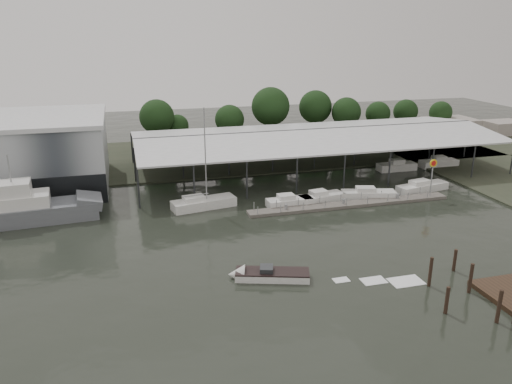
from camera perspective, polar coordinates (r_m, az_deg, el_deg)
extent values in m
plane|color=black|center=(53.59, 0.74, -6.50)|extent=(200.00, 200.00, 0.00)
cube|color=#36392A|center=(92.53, -6.46, 4.13)|extent=(140.00, 30.00, 0.30)
cube|color=#A7AEB2|center=(80.05, -25.38, 3.87)|extent=(24.00, 20.00, 10.00)
cube|color=black|center=(71.27, -26.31, -0.38)|extent=(24.00, 0.30, 4.00)
cube|color=white|center=(79.09, -25.89, 7.52)|extent=(24.50, 20.50, 0.60)
cube|color=#2D3032|center=(82.26, 6.83, 7.11)|extent=(58.00, 0.40, 0.30)
cylinder|color=#2D3032|center=(66.28, -13.29, 0.45)|extent=(0.24, 0.24, 5.50)
cylinder|color=#2D3032|center=(89.06, 27.25, 3.41)|extent=(0.24, 0.24, 5.50)
cylinder|color=#2D3032|center=(88.50, -13.98, 4.82)|extent=(0.24, 0.24, 5.50)
cylinder|color=#2D3032|center=(106.64, 19.09, 6.58)|extent=(0.24, 0.24, 5.50)
cube|color=#67635B|center=(67.30, 10.72, -1.39)|extent=(28.00, 2.00, 0.40)
cylinder|color=gray|center=(61.88, 0.20, -2.23)|extent=(0.10, 0.10, 1.20)
cylinder|color=gray|center=(74.27, 19.53, 0.21)|extent=(0.10, 0.10, 1.20)
cube|color=gray|center=(66.71, 9.98, -1.07)|extent=(0.30, 0.30, 0.70)
cylinder|color=gray|center=(72.53, 19.41, 1.21)|extent=(0.16, 0.16, 5.00)
cylinder|color=yellow|center=(71.88, 19.61, 3.12)|extent=(1.10, 0.12, 1.10)
cylinder|color=red|center=(71.83, 19.65, 3.11)|extent=(0.70, 0.05, 0.70)
cube|color=gray|center=(116.33, 21.26, 6.86)|extent=(10.00, 8.00, 4.00)
cube|color=gray|center=(123.78, 26.40, 6.58)|extent=(8.00, 6.00, 3.00)
cube|color=slate|center=(66.53, -24.82, -2.41)|extent=(17.13, 6.05, 2.40)
cube|color=slate|center=(65.86, -18.56, -0.92)|extent=(3.57, 4.74, 1.80)
cube|color=silver|center=(66.09, -25.89, -1.04)|extent=(8.19, 4.52, 1.80)
cube|color=silver|center=(65.60, -26.09, 0.36)|extent=(4.29, 3.64, 1.61)
cylinder|color=gray|center=(64.99, -26.38, 2.38)|extent=(0.18, 0.18, 3.50)
cube|color=white|center=(65.66, -5.98, -1.39)|extent=(8.72, 4.08, 1.40)
cube|color=silver|center=(64.96, -7.11, -0.81)|extent=(2.96, 2.25, 0.80)
cylinder|color=gray|center=(63.92, -5.81, 4.21)|extent=(0.16, 0.16, 12.15)
cylinder|color=gray|center=(64.87, -6.92, -0.36)|extent=(3.46, 0.76, 0.12)
cube|color=white|center=(47.42, 1.88, -9.51)|extent=(7.17, 4.01, 0.90)
cone|color=white|center=(47.56, -2.25, -9.42)|extent=(2.13, 2.39, 2.00)
cube|color=black|center=(47.24, 1.88, -9.08)|extent=(7.19, 4.07, 0.12)
cube|color=#2D3032|center=(47.13, 1.21, -8.80)|extent=(1.57, 1.70, 0.50)
cube|color=white|center=(47.97, 9.71, -9.88)|extent=(2.30, 1.50, 0.04)
cube|color=white|center=(48.45, 13.28, -9.83)|extent=(3.10, 2.00, 0.04)
cube|color=white|center=(49.10, 16.77, -9.75)|extent=(3.90, 2.50, 0.04)
cube|color=white|center=(66.09, 3.85, -1.19)|extent=(6.14, 2.37, 1.10)
cube|color=silver|center=(65.68, 3.45, -0.57)|extent=(2.17, 1.67, 0.70)
cube|color=white|center=(68.15, 7.52, -0.71)|extent=(6.66, 3.34, 1.10)
cube|color=silver|center=(67.71, 7.16, -0.10)|extent=(2.49, 1.99, 0.70)
cube|color=white|center=(70.71, 12.73, -0.31)|extent=(7.67, 3.93, 1.10)
cube|color=silver|center=(70.24, 12.41, 0.28)|extent=(2.89, 2.19, 0.70)
cube|color=white|center=(76.02, 18.46, 0.49)|extent=(8.40, 3.67, 1.10)
cube|color=silver|center=(75.52, 18.20, 1.04)|extent=(3.09, 2.11, 0.70)
cylinder|color=#36261B|center=(48.64, 23.29, -9.36)|extent=(0.32, 0.32, 3.41)
cylinder|color=#36261B|center=(44.74, 20.94, -11.81)|extent=(0.32, 0.32, 3.03)
cylinder|color=#36261B|center=(48.48, 19.27, -8.92)|extent=(0.32, 0.32, 3.46)
cylinder|color=#36261B|center=(52.29, 21.73, -7.55)|extent=(0.32, 0.32, 2.85)
cylinder|color=#36261B|center=(44.96, 25.98, -12.01)|extent=(0.32, 0.32, 3.50)
cylinder|color=#302215|center=(97.67, -11.12, 6.00)|extent=(0.50, 0.50, 4.68)
sphere|color=#1F3D19|center=(96.90, -11.27, 8.43)|extent=(6.55, 6.55, 6.55)
cylinder|color=#302215|center=(99.48, -8.89, 5.88)|extent=(0.50, 0.50, 3.14)
sphere|color=#1F3D19|center=(98.92, -8.97, 7.48)|extent=(4.39, 4.39, 4.39)
cylinder|color=#302215|center=(98.11, -3.01, 6.18)|extent=(0.50, 0.50, 4.05)
sphere|color=#1F3D19|center=(97.41, -3.04, 8.28)|extent=(5.67, 5.67, 5.67)
cylinder|color=#302215|center=(101.67, 1.65, 7.02)|extent=(0.50, 0.50, 5.44)
sphere|color=#1F3D19|center=(100.83, 1.68, 9.75)|extent=(7.62, 7.62, 7.62)
cylinder|color=#302215|center=(106.94, 6.71, 7.31)|extent=(0.50, 0.50, 4.89)
sphere|color=#1F3D19|center=(106.21, 6.80, 9.64)|extent=(6.85, 6.85, 6.85)
cylinder|color=#302215|center=(106.26, 10.16, 6.92)|extent=(0.50, 0.50, 4.30)
sphere|color=#1F3D19|center=(105.59, 10.28, 8.98)|extent=(6.02, 6.02, 6.02)
cylinder|color=#302215|center=(110.60, 13.63, 6.97)|extent=(0.50, 0.50, 3.71)
sphere|color=#1F3D19|center=(110.03, 13.76, 8.68)|extent=(5.19, 5.19, 5.19)
cylinder|color=#302215|center=(114.90, 16.57, 7.15)|extent=(0.50, 0.50, 3.75)
sphere|color=#1F3D19|center=(114.35, 16.73, 8.81)|extent=(5.25, 5.25, 5.25)
cylinder|color=#302215|center=(117.95, 20.18, 7.00)|extent=(0.50, 0.50, 3.51)
sphere|color=#1F3D19|center=(117.44, 20.35, 8.51)|extent=(4.91, 4.91, 4.91)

